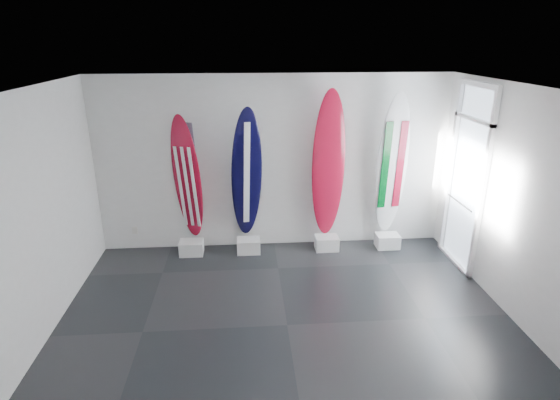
{
  "coord_description": "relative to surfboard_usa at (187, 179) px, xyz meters",
  "views": [
    {
      "loc": [
        -0.49,
        -4.95,
        3.53
      ],
      "look_at": [
        0.02,
        1.4,
        1.23
      ],
      "focal_mm": 28.93,
      "sensor_mm": 36.0,
      "label": 1
    }
  ],
  "objects": [
    {
      "name": "surfboard_navy",
      "position": [
        0.98,
        0.0,
        0.05
      ],
      "size": [
        0.6,
        0.52,
        2.3
      ],
      "primitive_type": "ellipsoid",
      "rotation": [
        0.15,
        0.0,
        0.22
      ],
      "color": "black",
      "rests_on": "display_block_navy"
    },
    {
      "name": "surfboard_italy",
      "position": [
        3.46,
        0.0,
        0.16
      ],
      "size": [
        0.59,
        0.32,
        2.5
      ],
      "primitive_type": "ellipsoid",
      "rotation": [
        0.07,
        0.0,
        0.13
      ],
      "color": "white",
      "rests_on": "display_block_italy"
    },
    {
      "name": "wall_right",
      "position": [
        4.45,
        -2.28,
        0.17
      ],
      "size": [
        0.0,
        5.0,
        5.0
      ],
      "primitive_type": "plane",
      "rotation": [
        1.57,
        0.0,
        -1.57
      ],
      "color": "white",
      "rests_on": "ground"
    },
    {
      "name": "wall_outlet",
      "position": [
        -1.0,
        0.2,
        -0.98
      ],
      "size": [
        0.09,
        0.02,
        0.13
      ],
      "primitive_type": "cube",
      "color": "silver",
      "rests_on": "wall_back"
    },
    {
      "name": "display_block_swiss",
      "position": [
        2.36,
        -0.1,
        -1.21
      ],
      "size": [
        0.4,
        0.3,
        0.24
      ],
      "primitive_type": "cube",
      "color": "white",
      "rests_on": "floor"
    },
    {
      "name": "glass_door",
      "position": [
        4.42,
        -0.73,
        0.09
      ],
      "size": [
        0.12,
        1.16,
        2.85
      ],
      "primitive_type": null,
      "color": "white",
      "rests_on": "floor"
    },
    {
      "name": "floor",
      "position": [
        1.45,
        -2.28,
        -1.33
      ],
      "size": [
        6.0,
        6.0,
        0.0
      ],
      "primitive_type": "plane",
      "color": "black",
      "rests_on": "ground"
    },
    {
      "name": "wall_back",
      "position": [
        1.45,
        0.22,
        0.17
      ],
      "size": [
        6.0,
        0.0,
        6.0
      ],
      "primitive_type": "plane",
      "rotation": [
        1.57,
        0.0,
        0.0
      ],
      "color": "white",
      "rests_on": "ground"
    },
    {
      "name": "display_block_italy",
      "position": [
        3.46,
        -0.1,
        -1.21
      ],
      "size": [
        0.4,
        0.3,
        0.24
      ],
      "primitive_type": "cube",
      "color": "white",
      "rests_on": "floor"
    },
    {
      "name": "balcony",
      "position": [
        5.75,
        -0.73,
        -0.83
      ],
      "size": [
        2.8,
        2.2,
        1.2
      ],
      "primitive_type": null,
      "color": "slate",
      "rests_on": "ground"
    },
    {
      "name": "surfboard_usa",
      "position": [
        0.0,
        0.0,
        0.0
      ],
      "size": [
        0.6,
        0.53,
        2.19
      ],
      "primitive_type": "ellipsoid",
      "rotation": [
        0.13,
        0.0,
        -0.37
      ],
      "color": "maroon",
      "rests_on": "display_block_usa"
    },
    {
      "name": "surfboard_swiss",
      "position": [
        2.36,
        0.0,
        0.18
      ],
      "size": [
        0.59,
        0.24,
        2.55
      ],
      "primitive_type": "ellipsoid",
      "rotation": [
        0.04,
        0.0,
        0.12
      ],
      "color": "maroon",
      "rests_on": "display_block_swiss"
    },
    {
      "name": "display_block_usa",
      "position": [
        0.0,
        -0.1,
        -1.21
      ],
      "size": [
        0.4,
        0.3,
        0.24
      ],
      "primitive_type": "cube",
      "color": "white",
      "rests_on": "floor"
    },
    {
      "name": "wall_front",
      "position": [
        1.45,
        -4.78,
        0.17
      ],
      "size": [
        6.0,
        0.0,
        6.0
      ],
      "primitive_type": "plane",
      "rotation": [
        -1.57,
        0.0,
        0.0
      ],
      "color": "white",
      "rests_on": "ground"
    },
    {
      "name": "wall_left",
      "position": [
        -1.55,
        -2.28,
        0.17
      ],
      "size": [
        0.0,
        5.0,
        5.0
      ],
      "primitive_type": "plane",
      "rotation": [
        1.57,
        0.0,
        1.57
      ],
      "color": "white",
      "rests_on": "ground"
    },
    {
      "name": "ceiling",
      "position": [
        1.45,
        -2.28,
        1.67
      ],
      "size": [
        6.0,
        6.0,
        0.0
      ],
      "primitive_type": "plane",
      "rotation": [
        3.14,
        0.0,
        0.0
      ],
      "color": "white",
      "rests_on": "wall_back"
    },
    {
      "name": "display_block_navy",
      "position": [
        0.98,
        -0.1,
        -1.21
      ],
      "size": [
        0.4,
        0.3,
        0.24
      ],
      "primitive_type": "cube",
      "color": "white",
      "rests_on": "floor"
    }
  ]
}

